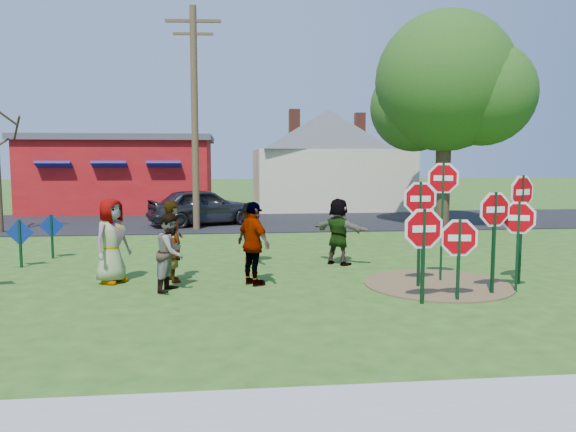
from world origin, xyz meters
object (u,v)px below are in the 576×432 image
(utility_pole, at_px, (195,114))
(leafy_tree, at_px, (449,89))
(person_b, at_px, (173,241))
(stop_sign_c, at_px, (495,219))
(person_a, at_px, (112,241))
(stop_sign_d, at_px, (522,202))
(stop_sign_b, at_px, (443,191))
(suv, at_px, (203,206))
(stop_sign_a, at_px, (424,236))

(utility_pole, bearing_deg, leafy_tree, -1.62)
(person_b, relative_size, leafy_tree, 0.22)
(stop_sign_c, bearing_deg, person_a, 155.56)
(person_a, bearing_deg, leafy_tree, -17.66)
(stop_sign_d, height_order, person_a, stop_sign_d)
(stop_sign_b, height_order, leafy_tree, leafy_tree)
(suv, bearing_deg, stop_sign_c, -173.05)
(stop_sign_a, xyz_separation_m, leafy_tree, (4.91, 11.16, 4.10))
(stop_sign_a, bearing_deg, utility_pole, 109.34)
(stop_sign_d, distance_m, person_a, 9.04)
(stop_sign_b, distance_m, person_b, 6.12)
(stop_sign_d, bearing_deg, person_b, 147.37)
(suv, height_order, leafy_tree, leafy_tree)
(stop_sign_b, distance_m, utility_pole, 11.53)
(person_a, bearing_deg, stop_sign_c, -69.20)
(person_a, bearing_deg, person_b, -54.95)
(stop_sign_b, distance_m, person_a, 7.44)
(stop_sign_a, relative_size, stop_sign_c, 0.89)
(stop_sign_d, bearing_deg, suv, 98.40)
(stop_sign_d, bearing_deg, stop_sign_c, -165.28)
(stop_sign_c, height_order, suv, stop_sign_c)
(stop_sign_a, xyz_separation_m, person_a, (-6.24, 2.49, -0.37))
(stop_sign_c, xyz_separation_m, utility_pole, (-6.53, 10.87, 2.86))
(person_a, relative_size, person_b, 1.04)
(person_a, bearing_deg, stop_sign_a, -77.29)
(stop_sign_d, distance_m, person_b, 7.72)
(stop_sign_c, distance_m, leafy_tree, 11.74)
(person_a, height_order, utility_pole, utility_pole)
(person_b, bearing_deg, stop_sign_d, -115.16)
(suv, bearing_deg, person_b, 158.40)
(stop_sign_b, relative_size, person_b, 1.53)
(stop_sign_d, distance_m, leafy_tree, 10.65)
(stop_sign_b, height_order, stop_sign_c, stop_sign_b)
(suv, bearing_deg, person_a, 151.03)
(suv, distance_m, leafy_tree, 10.76)
(stop_sign_b, xyz_separation_m, leafy_tree, (3.83, 9.32, 3.36))
(stop_sign_c, xyz_separation_m, person_b, (-6.57, 1.94, -0.63))
(stop_sign_c, bearing_deg, stop_sign_a, -172.16)
(person_b, distance_m, leafy_tree, 13.83)
(person_b, xyz_separation_m, suv, (0.24, 10.36, -0.12))
(person_b, height_order, leafy_tree, leafy_tree)
(utility_pole, relative_size, leafy_tree, 0.99)
(stop_sign_c, distance_m, person_a, 8.17)
(utility_pole, xyz_separation_m, leafy_tree, (9.77, -0.28, 1.02))
(stop_sign_a, xyz_separation_m, stop_sign_b, (1.09, 1.84, 0.73))
(stop_sign_a, distance_m, stop_sign_b, 2.26)
(suv, bearing_deg, utility_pole, 151.68)
(person_a, relative_size, suv, 0.43)
(stop_sign_b, relative_size, person_a, 1.48)
(stop_sign_d, bearing_deg, stop_sign_b, 139.86)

